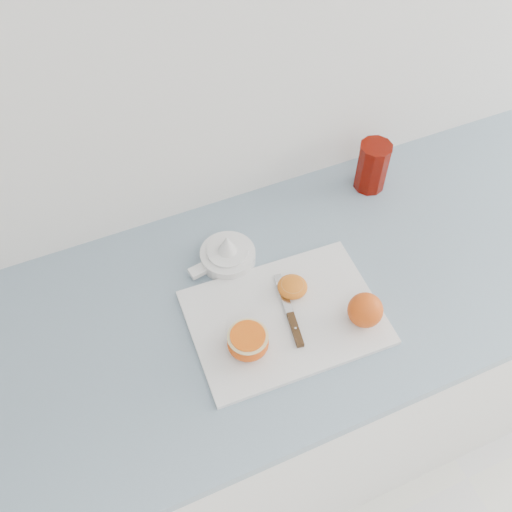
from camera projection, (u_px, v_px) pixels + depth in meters
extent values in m
cube|color=silver|center=(262.00, 11.00, 1.04)|extent=(4.00, 0.04, 2.70)
cube|color=white|center=(318.00, 368.00, 1.61)|extent=(2.32, 0.60, 0.86)
cube|color=#7992A6|center=(335.00, 276.00, 1.26)|extent=(2.38, 0.64, 0.03)
cube|color=silver|center=(285.00, 317.00, 1.17)|extent=(0.40, 0.29, 0.01)
sphere|color=#E75513|center=(365.00, 310.00, 1.13)|extent=(0.07, 0.07, 0.07)
ellipsoid|color=#E75513|center=(248.00, 343.00, 1.10)|extent=(0.08, 0.08, 0.04)
cylinder|color=beige|center=(248.00, 336.00, 1.08)|extent=(0.08, 0.08, 0.00)
cylinder|color=orange|center=(248.00, 336.00, 1.08)|extent=(0.07, 0.07, 0.00)
ellipsoid|color=#CD6216|center=(292.00, 287.00, 1.19)|extent=(0.06, 0.06, 0.03)
cylinder|color=#C77832|center=(293.00, 285.00, 1.19)|extent=(0.05, 0.05, 0.00)
cube|color=#412914|center=(295.00, 330.00, 1.14)|extent=(0.03, 0.08, 0.01)
cube|color=#B7B7BC|center=(284.00, 293.00, 1.19)|extent=(0.03, 0.10, 0.00)
cylinder|color=#B7B7BC|center=(295.00, 330.00, 1.14)|extent=(0.00, 0.00, 0.01)
cylinder|color=white|center=(228.00, 256.00, 1.26)|extent=(0.12, 0.12, 0.03)
cylinder|color=white|center=(228.00, 251.00, 1.24)|extent=(0.09, 0.09, 0.01)
cone|color=white|center=(227.00, 244.00, 1.22)|extent=(0.04, 0.04, 0.05)
cube|color=white|center=(198.00, 271.00, 1.23)|extent=(0.04, 0.03, 0.01)
ellipsoid|color=#F6470B|center=(233.00, 250.00, 1.24)|extent=(0.01, 0.01, 0.00)
ellipsoid|color=#F6470B|center=(220.00, 249.00, 1.24)|extent=(0.01, 0.01, 0.00)
ellipsoid|color=#F6470B|center=(230.00, 254.00, 1.23)|extent=(0.01, 0.01, 0.00)
ellipsoid|color=#F6470B|center=(232.00, 245.00, 1.25)|extent=(0.01, 0.01, 0.00)
cylinder|color=#640800|center=(372.00, 167.00, 1.36)|extent=(0.08, 0.08, 0.12)
cylinder|color=orange|center=(369.00, 181.00, 1.40)|extent=(0.06, 0.06, 0.02)
cylinder|color=#640800|center=(377.00, 146.00, 1.31)|extent=(0.08, 0.08, 0.00)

